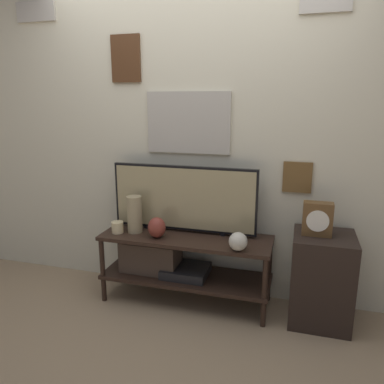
% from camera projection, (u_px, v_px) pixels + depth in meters
% --- Properties ---
extents(ground_plane, '(12.00, 12.00, 0.00)m').
position_uv_depth(ground_plane, '(176.00, 317.00, 2.86)').
color(ground_plane, '#997F60').
extents(wall_back, '(6.40, 0.08, 2.70)m').
position_uv_depth(wall_back, '(195.00, 133.00, 3.03)').
color(wall_back, beige).
rests_on(wall_back, ground_plane).
extents(media_console, '(1.36, 0.45, 0.56)m').
position_uv_depth(media_console, '(172.00, 259.00, 3.05)').
color(media_console, black).
rests_on(media_console, ground_plane).
extents(television, '(1.19, 0.05, 0.55)m').
position_uv_depth(television, '(184.00, 198.00, 3.00)').
color(television, black).
rests_on(television, media_console).
extents(vase_tall_ceramic, '(0.12, 0.12, 0.30)m').
position_uv_depth(vase_tall_ceramic, '(135.00, 214.00, 3.03)').
color(vase_tall_ceramic, tan).
rests_on(vase_tall_ceramic, media_console).
extents(vase_urn_stoneware, '(0.14, 0.14, 0.16)m').
position_uv_depth(vase_urn_stoneware, '(157.00, 227.00, 2.92)').
color(vase_urn_stoneware, brown).
rests_on(vase_urn_stoneware, media_console).
extents(vase_round_glass, '(0.14, 0.14, 0.14)m').
position_uv_depth(vase_round_glass, '(238.00, 241.00, 2.67)').
color(vase_round_glass, beige).
rests_on(vase_round_glass, media_console).
extents(candle_jar, '(0.10, 0.10, 0.09)m').
position_uv_depth(candle_jar, '(118.00, 227.00, 3.04)').
color(candle_jar, beige).
rests_on(candle_jar, media_console).
extents(side_table, '(0.43, 0.43, 0.68)m').
position_uv_depth(side_table, '(321.00, 279.00, 2.75)').
color(side_table, black).
rests_on(side_table, ground_plane).
extents(mantel_clock, '(0.20, 0.11, 0.24)m').
position_uv_depth(mantel_clock, '(317.00, 219.00, 2.65)').
color(mantel_clock, brown).
rests_on(mantel_clock, side_table).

